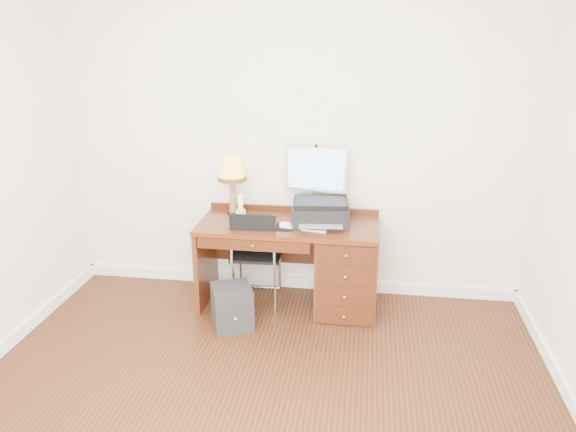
% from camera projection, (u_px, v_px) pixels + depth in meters
% --- Properties ---
extents(ground, '(4.00, 4.00, 0.00)m').
position_uv_depth(ground, '(258.00, 404.00, 3.62)').
color(ground, black).
rests_on(ground, ground).
extents(room_shell, '(4.00, 4.00, 4.00)m').
position_uv_depth(room_shell, '(274.00, 345.00, 4.20)').
color(room_shell, white).
rests_on(room_shell, ground).
extents(desk, '(1.50, 0.67, 0.75)m').
position_uv_depth(desk, '(326.00, 262.00, 4.76)').
color(desk, '#552412').
rests_on(desk, ground).
extents(monitor, '(0.52, 0.20, 0.60)m').
position_uv_depth(monitor, '(315.00, 173.00, 4.76)').
color(monitor, silver).
rests_on(monitor, desk).
extents(keyboard, '(0.40, 0.17, 0.01)m').
position_uv_depth(keyboard, '(304.00, 228.00, 4.56)').
color(keyboard, white).
rests_on(keyboard, desk).
extents(mouse_pad, '(0.22, 0.22, 0.04)m').
position_uv_depth(mouse_pad, '(285.00, 226.00, 4.59)').
color(mouse_pad, black).
rests_on(mouse_pad, desk).
extents(printer, '(0.50, 0.41, 0.21)m').
position_uv_depth(printer, '(320.00, 212.00, 4.65)').
color(printer, black).
rests_on(printer, desk).
extents(leg_lamp, '(0.25, 0.25, 0.51)m').
position_uv_depth(leg_lamp, '(232.00, 172.00, 4.80)').
color(leg_lamp, black).
rests_on(leg_lamp, desk).
extents(phone, '(0.10, 0.10, 0.18)m').
position_uv_depth(phone, '(240.00, 209.00, 4.88)').
color(phone, white).
rests_on(phone, desk).
extents(pen_cup, '(0.09, 0.09, 0.11)m').
position_uv_depth(pen_cup, '(331.00, 212.00, 4.79)').
color(pen_cup, black).
rests_on(pen_cup, desk).
extents(chair, '(0.43, 0.44, 0.88)m').
position_uv_depth(chair, '(255.00, 249.00, 4.72)').
color(chair, black).
rests_on(chair, ground).
extents(equipment_box, '(0.40, 0.40, 0.35)m').
position_uv_depth(equipment_box, '(232.00, 307.00, 4.50)').
color(equipment_box, black).
rests_on(equipment_box, ground).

